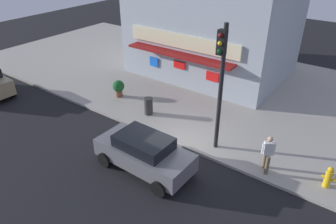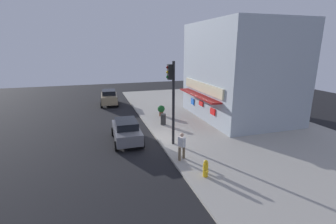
# 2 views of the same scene
# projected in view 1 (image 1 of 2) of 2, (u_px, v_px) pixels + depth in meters

# --- Properties ---
(ground_plane) EXTENTS (58.65, 58.65, 0.00)m
(ground_plane) POSITION_uv_depth(u_px,v_px,m) (183.00, 148.00, 14.27)
(ground_plane) COLOR black
(sidewalk) EXTENTS (39.10, 13.92, 0.13)m
(sidewalk) POSITION_uv_depth(u_px,v_px,m) (246.00, 93.00, 19.14)
(sidewalk) COLOR #A39E93
(sidewalk) RESTS_ON ground_plane
(corner_building) EXTENTS (9.68, 8.06, 8.49)m
(corner_building) POSITION_uv_depth(u_px,v_px,m) (214.00, 8.00, 20.04)
(corner_building) COLOR #9EA8B2
(corner_building) RESTS_ON sidewalk
(traffic_light) EXTENTS (0.32, 0.58, 5.53)m
(traffic_light) POSITION_uv_depth(u_px,v_px,m) (221.00, 75.00, 12.37)
(traffic_light) COLOR black
(traffic_light) RESTS_ON sidewalk
(fire_hydrant) EXTENTS (0.50, 0.26, 0.91)m
(fire_hydrant) POSITION_uv_depth(u_px,v_px,m) (328.00, 177.00, 11.74)
(fire_hydrant) COLOR gold
(fire_hydrant) RESTS_ON sidewalk
(trash_can) EXTENTS (0.45, 0.45, 0.93)m
(trash_can) POSITION_uv_depth(u_px,v_px,m) (149.00, 106.00, 16.52)
(trash_can) COLOR #2D2D2D
(trash_can) RESTS_ON sidewalk
(pedestrian) EXTENTS (0.50, 0.56, 1.62)m
(pedestrian) POSITION_uv_depth(u_px,v_px,m) (268.00, 153.00, 12.32)
(pedestrian) COLOR brown
(pedestrian) RESTS_ON sidewalk
(potted_plant_by_doorway) EXTENTS (0.68, 0.68, 1.00)m
(potted_plant_by_doorway) POSITION_uv_depth(u_px,v_px,m) (119.00, 87.00, 18.26)
(potted_plant_by_doorway) COLOR brown
(potted_plant_by_doorway) RESTS_ON sidewalk
(parked_car_grey) EXTENTS (4.12, 2.00, 1.56)m
(parked_car_grey) POSITION_uv_depth(u_px,v_px,m) (144.00, 152.00, 12.68)
(parked_car_grey) COLOR slate
(parked_car_grey) RESTS_ON ground_plane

